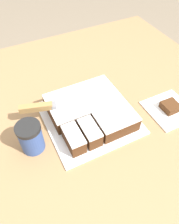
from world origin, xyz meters
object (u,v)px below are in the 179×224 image
cake_board (90,118)px  cake (90,111)px  coffee_cup (31,137)px  knife (50,106)px  brownie (170,107)px

cake_board → cake: 0.03m
cake → coffee_cup: (-0.22, -0.03, 0.02)m
cake → knife: bearing=158.8°
knife → brownie: size_ratio=5.68×
brownie → cake: bearing=160.5°
cake_board → knife: bearing=156.8°
cake_board → coffee_cup: coffee_cup is taller
coffee_cup → cake_board: bearing=7.3°
cake_board → cake: size_ratio=1.21×
knife → cake_board: bearing=-6.6°
cake_board → knife: 0.15m
knife → brownie: bearing=-3.5°
cake_board → coffee_cup: bearing=-172.7°
knife → coffee_cup: (-0.09, -0.08, -0.02)m
cake → knife: 0.14m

